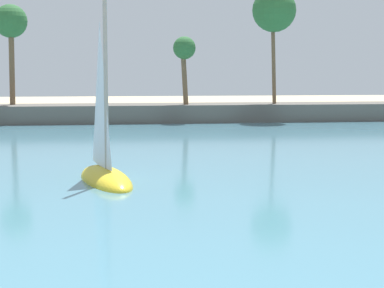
% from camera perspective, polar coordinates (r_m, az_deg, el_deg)
% --- Properties ---
extents(sea, '(220.00, 90.34, 0.06)m').
position_cam_1_polar(sea, '(57.76, -4.96, 1.61)').
color(sea, teal).
rests_on(sea, ground).
extents(palm_headland, '(96.77, 6.00, 13.31)m').
position_cam_1_polar(palm_headland, '(62.78, -4.70, 4.12)').
color(palm_headland, '#605B54').
rests_on(palm_headland, ground).
extents(sailboat_mid_bay, '(3.17, 6.40, 8.91)m').
position_cam_1_polar(sailboat_mid_bay, '(28.26, -7.90, -1.71)').
color(sailboat_mid_bay, yellow).
rests_on(sailboat_mid_bay, sea).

